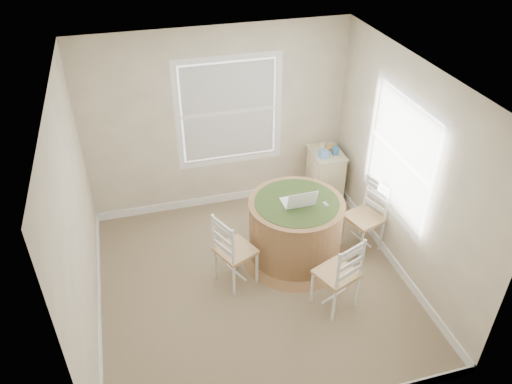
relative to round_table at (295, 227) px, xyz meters
name	(u,v)px	position (x,y,z in m)	size (l,w,h in m)	color
room	(264,185)	(-0.48, -0.20, 0.84)	(3.64, 3.64, 2.64)	#877556
round_table	(295,227)	(0.00, 0.00, 0.00)	(1.35, 1.35, 0.85)	#956843
chair_left	(236,250)	(-0.82, -0.24, 0.02)	(0.42, 0.40, 0.95)	white
chair_near	(337,273)	(0.16, -0.91, 0.02)	(0.42, 0.40, 0.95)	white
chair_right	(364,218)	(0.90, -0.07, 0.02)	(0.42, 0.40, 0.95)	white
laptop	(298,201)	(0.01, -0.03, 0.42)	(0.37, 0.33, 0.26)	white
mouse	(311,201)	(0.17, -0.04, 0.40)	(0.07, 0.11, 0.04)	white
phone	(326,204)	(0.32, -0.13, 0.39)	(0.04, 0.09, 0.02)	#B7BABF
keys	(313,197)	(0.23, 0.04, 0.39)	(0.06, 0.05, 0.03)	black
corner_chest	(325,175)	(0.86, 1.14, -0.07)	(0.44, 0.59, 0.78)	beige
tissue_box	(324,154)	(0.76, 1.02, 0.37)	(0.12, 0.12, 0.10)	#5F90DB
box_yellow	(331,148)	(0.94, 1.18, 0.35)	(0.15, 0.10, 0.06)	gold
box_blue	(335,151)	(0.95, 1.05, 0.38)	(0.08, 0.08, 0.12)	#326696
cup_cream	(322,146)	(0.83, 1.25, 0.36)	(0.07, 0.07, 0.09)	beige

